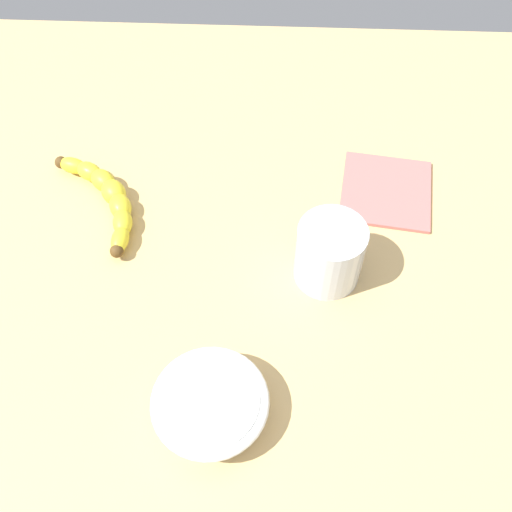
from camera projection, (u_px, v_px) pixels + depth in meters
wooden_tabletop at (223, 298)px, 80.03cm from camera, size 120.00×120.00×3.00cm
banana at (106, 196)px, 86.21cm from camera, size 14.13×18.38×3.44cm
smoothie_glass at (329, 254)px, 76.85cm from camera, size 8.93×8.93×9.37cm
ceramic_bowl at (211, 405)px, 67.13cm from camera, size 13.53×13.53×4.29cm
folded_napkin at (386, 191)px, 88.62cm from camera, size 14.99×15.59×0.60cm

